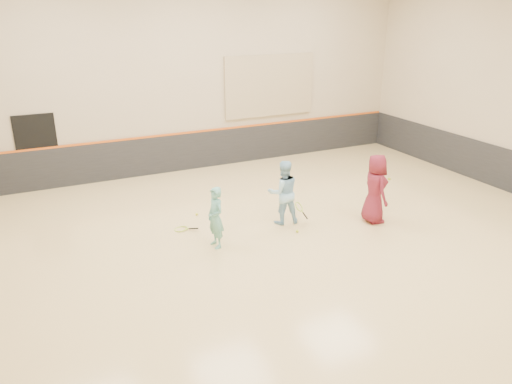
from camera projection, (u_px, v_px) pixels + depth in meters
name	position (u px, v px, depth m)	size (l,w,h in m)	color
room	(279.00, 210.00, 10.91)	(15.04, 12.04, 6.22)	tan
wainscot_back	(191.00, 151.00, 16.02)	(14.90, 0.04, 1.20)	#232326
accent_stripe	(191.00, 132.00, 15.80)	(14.90, 0.03, 0.06)	#D85914
acoustic_panel	(270.00, 86.00, 16.47)	(3.20, 0.08, 2.00)	tan
doorway	(38.00, 153.00, 14.04)	(1.10, 0.05, 2.20)	black
girl	(216.00, 218.00, 10.82)	(0.50, 0.33, 1.38)	#67B3A6
instructor	(283.00, 192.00, 11.98)	(0.77, 0.60, 1.59)	#9AD0EE
young_man	(375.00, 189.00, 12.04)	(0.83, 0.54, 1.71)	maroon
held_racket	(299.00, 207.00, 12.08)	(0.40, 0.40, 0.49)	#A6DA30
spare_racket	(181.00, 227.00, 11.84)	(0.72, 0.72, 0.13)	#A8D12D
ball_under_racket	(297.00, 231.00, 11.71)	(0.07, 0.07, 0.07)	#D0E635
ball_in_hand	(389.00, 179.00, 11.87)	(0.07, 0.07, 0.07)	#AEC92E
ball_beside_spare	(197.00, 214.00, 12.66)	(0.07, 0.07, 0.07)	yellow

